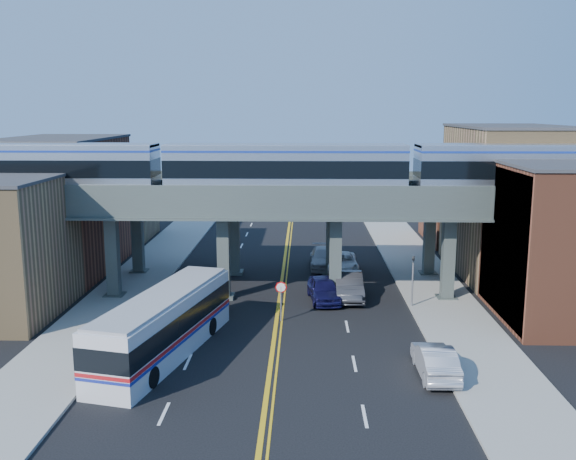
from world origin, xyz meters
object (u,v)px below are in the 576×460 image
object	(u,v)px
car_parked_curb	(435,360)
car_lane_d	(324,258)
car_lane_a	(324,289)
transit_bus	(164,325)
transit_train	(286,168)
traffic_signal	(413,275)
car_lane_b	(349,286)
car_lane_c	(342,262)
stop_sign	(281,295)

from	to	relation	value
car_parked_curb	car_lane_d	bearing A→B (deg)	-78.06
car_lane_a	transit_bus	bearing A→B (deg)	-138.26
car_lane_d	car_parked_curb	bearing A→B (deg)	-77.14
transit_bus	car_lane_d	bearing A→B (deg)	-11.27
transit_train	traffic_signal	distance (m)	11.46
transit_bus	transit_train	bearing A→B (deg)	-16.82
car_lane_d	car_lane_b	bearing A→B (deg)	-80.09
traffic_signal	car_lane_b	bearing A→B (deg)	152.37
car_lane_c	car_lane_a	bearing A→B (deg)	-102.02
car_lane_c	car_lane_d	distance (m)	2.09
traffic_signal	transit_train	bearing A→B (deg)	167.12
traffic_signal	car_parked_curb	xyz separation A→B (m)	(-0.70, -11.43, -1.49)
stop_sign	car_lane_d	distance (m)	14.78
traffic_signal	transit_bus	size ratio (longest dim) A/B	0.31
car_lane_d	car_lane_a	bearing A→B (deg)	-91.10
transit_train	car_lane_c	distance (m)	12.59
stop_sign	transit_bus	size ratio (longest dim) A/B	0.20
transit_train	car_lane_a	xyz separation A→B (m)	(2.74, -0.54, -8.58)
traffic_signal	car_lane_b	size ratio (longest dim) A/B	0.73
stop_sign	car_lane_b	size ratio (longest dim) A/B	0.47
transit_train	stop_sign	xyz separation A→B (m)	(-0.16, -5.00, -7.68)
transit_train	transit_bus	world-z (taller)	transit_train
traffic_signal	car_lane_d	xyz separation A→B (m)	(-5.74, 11.41, -1.48)
traffic_signal	car_lane_c	bearing A→B (deg)	113.08
car_lane_a	car_lane_d	bearing A→B (deg)	81.58
transit_train	car_lane_b	distance (m)	9.65
transit_train	transit_bus	size ratio (longest dim) A/B	3.87
car_lane_d	stop_sign	bearing A→B (deg)	-101.95
transit_bus	car_lane_a	world-z (taller)	transit_bus
traffic_signal	car_lane_a	xyz separation A→B (m)	(-6.00, 1.46, -1.44)
stop_sign	car_lane_d	world-z (taller)	stop_sign
car_lane_c	transit_bus	bearing A→B (deg)	-120.32
transit_bus	car_lane_a	xyz separation A→B (m)	(9.16, 10.40, -0.86)
car_lane_a	stop_sign	bearing A→B (deg)	-129.93
car_lane_b	car_parked_curb	size ratio (longest dim) A/B	1.14
car_lane_c	car_lane_b	bearing A→B (deg)	-90.00
car_parked_curb	car_lane_c	bearing A→B (deg)	-81.10
car_lane_b	car_lane_d	bearing A→B (deg)	99.74
stop_sign	car_lane_d	size ratio (longest dim) A/B	0.46
car_lane_b	car_lane_a	bearing A→B (deg)	-157.42
transit_bus	car_lane_b	world-z (taller)	transit_bus
traffic_signal	car_lane_b	distance (m)	4.94
car_lane_a	car_lane_c	world-z (taller)	car_lane_a
car_parked_curb	stop_sign	bearing A→B (deg)	-46.30
stop_sign	transit_bus	distance (m)	8.63
transit_train	traffic_signal	size ratio (longest dim) A/B	12.56
traffic_signal	car_parked_curb	distance (m)	11.55
stop_sign	car_lane_a	bearing A→B (deg)	56.98
stop_sign	car_lane_b	xyz separation A→B (m)	(4.70, 5.20, -0.83)
traffic_signal	car_lane_a	bearing A→B (deg)	166.35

